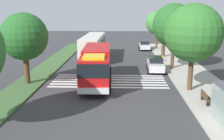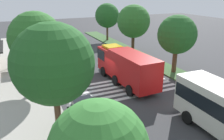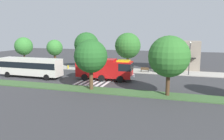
{
  "view_description": "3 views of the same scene",
  "coord_description": "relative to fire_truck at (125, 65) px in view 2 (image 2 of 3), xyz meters",
  "views": [
    {
      "loc": [
        24.05,
        1.35,
        7.47
      ],
      "look_at": [
        -1.79,
        0.33,
        1.3
      ],
      "focal_mm": 42.6,
      "sensor_mm": 36.0,
      "label": 1
    },
    {
      "loc": [
        -21.71,
        9.65,
        9.6
      ],
      "look_at": [
        -0.67,
        0.21,
        1.5
      ],
      "focal_mm": 36.73,
      "sensor_mm": 36.0,
      "label": 2
    },
    {
      "loc": [
        10.8,
        -35.92,
        7.96
      ],
      "look_at": [
        -0.35,
        0.33,
        1.5
      ],
      "focal_mm": 35.94,
      "sensor_mm": 36.0,
      "label": 3
    }
  ],
  "objects": [
    {
      "name": "ground_plane",
      "position": [
        0.98,
        1.17,
        -2.0
      ],
      "size": [
        120.0,
        120.0,
        0.0
      ],
      "primitive_type": "plane",
      "color": "#38383A"
    },
    {
      "name": "sidewalk",
      "position": [
        0.98,
        10.13,
        -1.93
      ],
      "size": [
        60.0,
        4.99,
        0.14
      ],
      "primitive_type": "cube",
      "color": "#ADA89E",
      "rests_on": "ground_plane"
    },
    {
      "name": "median_strip",
      "position": [
        0.98,
        -6.81,
        -1.93
      ],
      "size": [
        60.0,
        3.0,
        0.14
      ],
      "primitive_type": "cube",
      "color": "#3D6033",
      "rests_on": "ground_plane"
    },
    {
      "name": "crosswalk",
      "position": [
        -1.37,
        1.17,
        -2.0
      ],
      "size": [
        4.95,
        11.65,
        0.01
      ],
      "color": "silver",
      "rests_on": "ground_plane"
    },
    {
      "name": "fire_truck",
      "position": [
        0.0,
        0.0,
        0.0
      ],
      "size": [
        9.63,
        3.16,
        3.53
      ],
      "rotation": [
        0.0,
        0.0,
        0.04
      ],
      "color": "#B71414",
      "rests_on": "ground_plane"
    },
    {
      "name": "parked_car_mid",
      "position": [
        -5.82,
        6.44,
        -1.13
      ],
      "size": [
        4.43,
        2.1,
        1.68
      ],
      "rotation": [
        0.0,
        0.0,
        -0.03
      ],
      "color": "silver",
      "rests_on": "ground_plane"
    },
    {
      "name": "parked_car_east",
      "position": [
        30.2,
        6.44,
        -1.14
      ],
      "size": [
        4.27,
        2.06,
        1.67
      ],
      "rotation": [
        0.0,
        0.0,
        0.01
      ],
      "color": "black",
      "rests_on": "ground_plane"
    },
    {
      "name": "bus_stop_shelter",
      "position": [
        9.12,
        9.06,
        -0.12
      ],
      "size": [
        3.5,
        1.4,
        2.46
      ],
      "color": "#4C4C51",
      "rests_on": "sidewalk"
    },
    {
      "name": "bench_near_shelter",
      "position": [
        5.12,
        9.06,
        -1.41
      ],
      "size": [
        1.6,
        0.5,
        0.9
      ],
      "color": "#4C3823",
      "rests_on": "sidewalk"
    },
    {
      "name": "street_lamp",
      "position": [
        13.35,
        8.24,
        1.74
      ],
      "size": [
        0.36,
        0.36,
        6.09
      ],
      "color": "#2D2D30",
      "rests_on": "sidewalk"
    },
    {
      "name": "sidewalk_tree_center",
      "position": [
        -7.13,
        8.64,
        3.31
      ],
      "size": [
        5.15,
        5.15,
        7.76
      ],
      "color": "#513823",
      "rests_on": "sidewalk"
    },
    {
      "name": "sidewalk_tree_east",
      "position": [
        1.69,
        8.64,
        3.25
      ],
      "size": [
        5.09,
        5.09,
        7.67
      ],
      "color": "#513823",
      "rests_on": "sidewalk"
    },
    {
      "name": "median_tree_far_west",
      "position": [
        0.18,
        -6.81,
        2.69
      ],
      "size": [
        4.52,
        4.52,
        6.84
      ],
      "color": "#513823",
      "rests_on": "median_strip"
    },
    {
      "name": "median_tree_west",
      "position": [
        10.43,
        -6.81,
        2.99
      ],
      "size": [
        5.08,
        5.08,
        7.42
      ],
      "color": "#47301E",
      "rests_on": "median_strip"
    },
    {
      "name": "median_tree_center",
      "position": [
        20.8,
        -6.81,
        2.88
      ],
      "size": [
        4.67,
        4.67,
        7.09
      ],
      "color": "#513823",
      "rests_on": "median_strip"
    }
  ]
}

